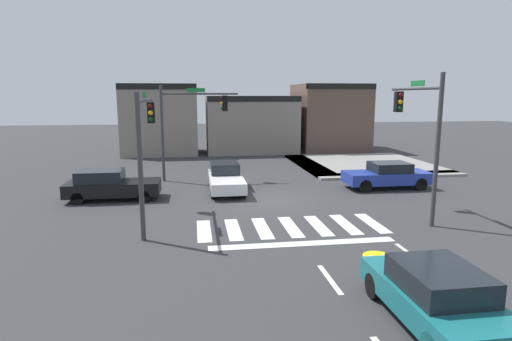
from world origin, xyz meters
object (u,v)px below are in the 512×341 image
(traffic_signal_northwest, at_px, (190,116))
(car_black, at_px, (110,185))
(car_blue, at_px, (387,175))
(traffic_signal_southwest, at_px, (145,132))
(car_white, at_px, (226,177))
(car_teal, at_px, (436,295))
(traffic_signal_southeast, at_px, (420,123))

(traffic_signal_northwest, relative_size, car_black, 1.27)
(car_blue, bearing_deg, traffic_signal_southwest, -159.19)
(traffic_signal_northwest, xyz_separation_m, car_blue, (11.08, -4.02, -3.24))
(traffic_signal_southwest, bearing_deg, car_white, -32.21)
(car_teal, xyz_separation_m, car_black, (-9.66, 13.50, 0.02))
(traffic_signal_southeast, xyz_separation_m, car_teal, (-4.10, -8.41, -3.37))
(traffic_signal_southwest, relative_size, car_white, 1.16)
(traffic_signal_northwest, xyz_separation_m, car_black, (-4.06, -4.47, -3.24))
(traffic_signal_southwest, distance_m, car_white, 7.45)
(traffic_signal_southwest, bearing_deg, traffic_signal_southeast, -93.44)
(traffic_signal_southeast, bearing_deg, car_blue, -14.03)
(traffic_signal_northwest, relative_size, car_blue, 1.23)
(traffic_signal_northwest, bearing_deg, car_teal, -72.69)
(traffic_signal_southwest, relative_size, car_blue, 1.14)
(traffic_signal_northwest, distance_m, car_teal, 19.11)
(car_blue, relative_size, car_black, 1.03)
(traffic_signal_southeast, height_order, traffic_signal_northwest, traffic_signal_southeast)
(car_teal, bearing_deg, car_black, 35.59)
(car_black, xyz_separation_m, car_white, (5.97, 1.34, -0.03))
(traffic_signal_southeast, bearing_deg, car_black, 69.69)
(traffic_signal_southwest, height_order, traffic_signal_northwest, traffic_signal_northwest)
(car_blue, xyz_separation_m, car_white, (-9.17, 0.89, -0.03))
(car_black, bearing_deg, traffic_signal_southwest, -61.90)
(traffic_signal_southwest, relative_size, car_teal, 1.32)
(traffic_signal_southeast, bearing_deg, traffic_signal_southwest, 86.56)
(traffic_signal_southwest, distance_m, traffic_signal_southeast, 11.43)
(car_teal, bearing_deg, traffic_signal_southeast, -25.97)
(traffic_signal_northwest, bearing_deg, car_white, -58.63)
(traffic_signal_northwest, height_order, car_blue, traffic_signal_northwest)
(traffic_signal_southwest, bearing_deg, traffic_signal_northwest, -10.90)
(traffic_signal_southeast, xyz_separation_m, car_black, (-13.76, 5.09, -3.34))
(car_blue, xyz_separation_m, car_black, (-15.15, -0.46, 0.00))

